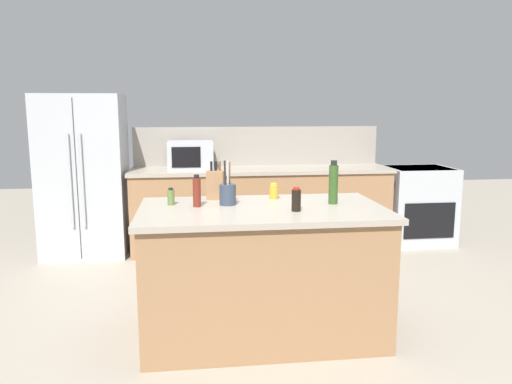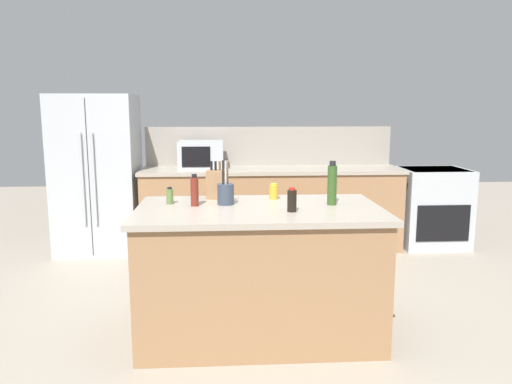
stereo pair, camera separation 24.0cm
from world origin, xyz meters
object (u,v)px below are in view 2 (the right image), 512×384
at_px(spice_jar_oregano, 170,196).
at_px(honey_jar, 274,192).
at_px(refrigerator, 97,174).
at_px(microwave, 201,155).
at_px(olive_oil_bottle, 332,184).
at_px(soy_sauce_bottle, 292,200).
at_px(range_oven, 432,207).
at_px(utensil_crock, 226,193).
at_px(knife_block, 216,184).
at_px(vinegar_bottle, 195,191).

relative_size(spice_jar_oregano, honey_jar, 1.04).
relative_size(refrigerator, microwave, 3.56).
bearing_deg(olive_oil_bottle, soy_sauce_bottle, -145.58).
relative_size(olive_oil_bottle, honey_jar, 2.63).
bearing_deg(olive_oil_bottle, microwave, 115.87).
height_order(range_oven, honey_jar, honey_jar).
height_order(refrigerator, range_oven, refrigerator).
distance_m(refrigerator, soy_sauce_bottle, 3.05).
relative_size(range_oven, olive_oil_bottle, 2.90).
bearing_deg(olive_oil_bottle, utensil_crock, 175.55).
xyz_separation_m(knife_block, honey_jar, (0.44, -0.04, -0.06)).
bearing_deg(range_oven, knife_block, -143.78).
height_order(microwave, spice_jar_oregano, microwave).
relative_size(range_oven, knife_block, 3.17).
height_order(olive_oil_bottle, honey_jar, olive_oil_bottle).
relative_size(range_oven, spice_jar_oregano, 7.37).
xyz_separation_m(utensil_crock, spice_jar_oregano, (-0.41, 0.04, -0.02)).
bearing_deg(soy_sauce_bottle, olive_oil_bottle, 34.42).
height_order(refrigerator, soy_sauce_bottle, refrigerator).
bearing_deg(spice_jar_oregano, range_oven, 35.46).
distance_m(range_oven, spice_jar_oregano, 3.53).
height_order(knife_block, utensil_crock, utensil_crock).
xyz_separation_m(microwave, olive_oil_bottle, (1.03, -2.13, -0.01)).
bearing_deg(microwave, range_oven, -0.00).
bearing_deg(range_oven, utensil_crock, -139.67).
xyz_separation_m(vinegar_bottle, honey_jar, (0.59, 0.24, -0.05)).
relative_size(olive_oil_bottle, vinegar_bottle, 1.39).
height_order(knife_block, spice_jar_oregano, knife_block).
bearing_deg(olive_oil_bottle, vinegar_bottle, 179.01).
bearing_deg(vinegar_bottle, utensil_crock, 10.90).
bearing_deg(spice_jar_oregano, soy_sauce_bottle, -20.81).
bearing_deg(refrigerator, microwave, -2.52).
bearing_deg(microwave, refrigerator, 177.48).
distance_m(range_oven, olive_oil_bottle, 2.78).
bearing_deg(honey_jar, vinegar_bottle, -158.15).
height_order(range_oven, microwave, microwave).
xyz_separation_m(knife_block, vinegar_bottle, (-0.15, -0.27, -0.01)).
bearing_deg(honey_jar, olive_oil_bottle, -32.64).
distance_m(refrigerator, microwave, 1.19).
relative_size(spice_jar_oregano, vinegar_bottle, 0.54).
bearing_deg(olive_oil_bottle, refrigerator, 135.26).
bearing_deg(microwave, utensil_crock, -82.61).
xyz_separation_m(utensil_crock, soy_sauce_bottle, (0.44, -0.28, -0.00)).
relative_size(range_oven, soy_sauce_bottle, 5.60).
xyz_separation_m(olive_oil_bottle, honey_jar, (-0.40, 0.25, -0.09)).
distance_m(soy_sauce_bottle, vinegar_bottle, 0.71).
relative_size(knife_block, spice_jar_oregano, 2.32).
xyz_separation_m(refrigerator, soy_sauce_bottle, (1.88, -2.40, 0.13)).
distance_m(knife_block, utensil_crock, 0.24).
relative_size(utensil_crock, vinegar_bottle, 1.40).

